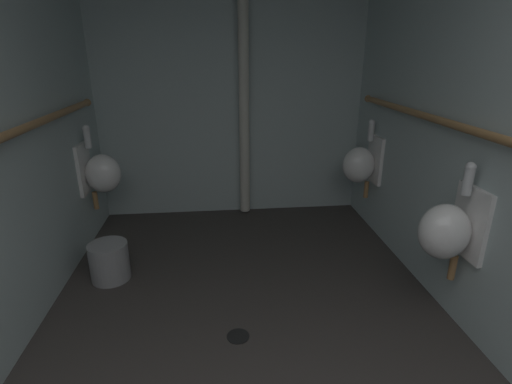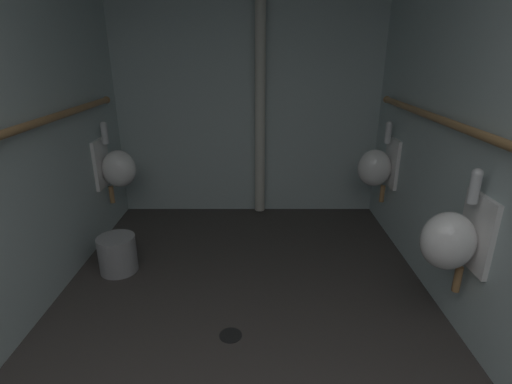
# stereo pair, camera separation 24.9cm
# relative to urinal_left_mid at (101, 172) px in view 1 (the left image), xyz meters

# --- Properties ---
(floor) EXTENTS (2.78, 4.15, 0.08)m
(floor) POSITION_rel_urinal_left_mid_xyz_m (1.18, -1.43, -0.69)
(floor) COLOR #383330
(floor) RESTS_ON ground
(wall_right) EXTENTS (0.06, 4.15, 2.68)m
(wall_right) POSITION_rel_urinal_left_mid_xyz_m (2.54, -1.43, 0.69)
(wall_right) COLOR #ADBEBE
(wall_right) RESTS_ON ground
(wall_back) EXTENTS (2.78, 0.06, 2.68)m
(wall_back) POSITION_rel_urinal_left_mid_xyz_m (1.18, 0.61, 0.69)
(wall_back) COLOR #ADBEBE
(wall_back) RESTS_ON ground
(urinal_left_mid) EXTENTS (0.32, 0.30, 0.76)m
(urinal_left_mid) POSITION_rel_urinal_left_mid_xyz_m (0.00, 0.00, 0.00)
(urinal_left_mid) COLOR white
(urinal_right_mid) EXTENTS (0.32, 0.30, 0.76)m
(urinal_right_mid) POSITION_rel_urinal_left_mid_xyz_m (2.36, -1.41, 0.00)
(urinal_right_mid) COLOR white
(urinal_right_far) EXTENTS (0.32, 0.30, 0.76)m
(urinal_right_far) POSITION_rel_urinal_left_mid_xyz_m (2.36, 0.03, 0.00)
(urinal_right_far) COLOR white
(supply_pipe_right) EXTENTS (0.06, 3.36, 0.06)m
(supply_pipe_right) POSITION_rel_urinal_left_mid_xyz_m (2.45, -1.42, 0.57)
(supply_pipe_right) COLOR #9E7042
(standpipe_back_wall) EXTENTS (0.10, 0.10, 2.63)m
(standpipe_back_wall) POSITION_rel_urinal_left_mid_xyz_m (1.30, 0.50, 0.69)
(standpipe_back_wall) COLOR beige
(standpipe_back_wall) RESTS_ON ground
(floor_drain) EXTENTS (0.14, 0.14, 0.01)m
(floor_drain) POSITION_rel_urinal_left_mid_xyz_m (1.10, -1.43, -0.65)
(floor_drain) COLOR black
(floor_drain) RESTS_ON ground
(waste_bin) EXTENTS (0.29, 0.29, 0.29)m
(waste_bin) POSITION_rel_urinal_left_mid_xyz_m (0.18, -0.68, -0.50)
(waste_bin) COLOR gray
(waste_bin) RESTS_ON ground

